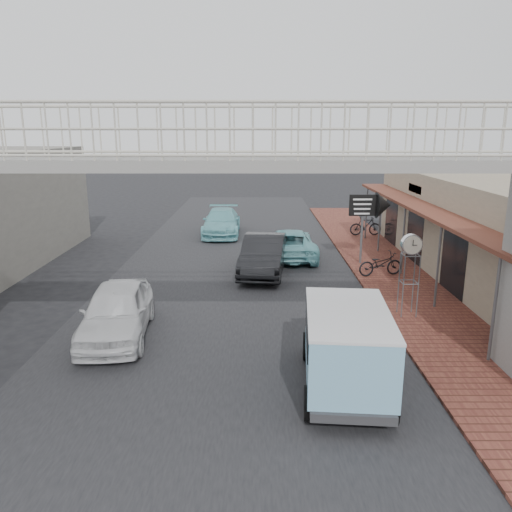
{
  "coord_description": "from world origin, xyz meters",
  "views": [
    {
      "loc": [
        0.95,
        -14.76,
        5.8
      ],
      "look_at": [
        0.93,
        1.17,
        1.8
      ],
      "focal_mm": 35.0,
      "sensor_mm": 36.0,
      "label": 1
    }
  ],
  "objects_px": {
    "angkot_curb": "(290,243)",
    "motorcycle_far": "(366,226)",
    "dark_sedan": "(264,255)",
    "street_clock": "(411,248)",
    "arrow_sign": "(381,206)",
    "white_hatchback": "(117,311)",
    "angkot_far": "(222,222)",
    "angkot_van": "(346,338)",
    "motorcycle_near": "(380,264)"
  },
  "relations": [
    {
      "from": "white_hatchback",
      "to": "arrow_sign",
      "type": "bearing_deg",
      "value": 34.66
    },
    {
      "from": "angkot_far",
      "to": "street_clock",
      "type": "height_order",
      "value": "street_clock"
    },
    {
      "from": "angkot_far",
      "to": "angkot_van",
      "type": "distance_m",
      "value": 18.19
    },
    {
      "from": "street_clock",
      "to": "arrow_sign",
      "type": "height_order",
      "value": "arrow_sign"
    },
    {
      "from": "motorcycle_far",
      "to": "white_hatchback",
      "type": "bearing_deg",
      "value": 139.67
    },
    {
      "from": "motorcycle_near",
      "to": "motorcycle_far",
      "type": "height_order",
      "value": "motorcycle_far"
    },
    {
      "from": "angkot_curb",
      "to": "angkot_far",
      "type": "relative_size",
      "value": 0.97
    },
    {
      "from": "motorcycle_far",
      "to": "street_clock",
      "type": "xyz_separation_m",
      "value": [
        -1.33,
        -12.52,
        1.65
      ]
    },
    {
      "from": "angkot_far",
      "to": "motorcycle_near",
      "type": "relative_size",
      "value": 2.72
    },
    {
      "from": "dark_sedan",
      "to": "street_clock",
      "type": "bearing_deg",
      "value": -42.47
    },
    {
      "from": "dark_sedan",
      "to": "arrow_sign",
      "type": "distance_m",
      "value": 5.57
    },
    {
      "from": "angkot_van",
      "to": "motorcycle_near",
      "type": "distance_m",
      "value": 9.53
    },
    {
      "from": "angkot_van",
      "to": "street_clock",
      "type": "distance_m",
      "value": 5.43
    },
    {
      "from": "angkot_far",
      "to": "motorcycle_far",
      "type": "distance_m",
      "value": 8.15
    },
    {
      "from": "arrow_sign",
      "to": "angkot_curb",
      "type": "bearing_deg",
      "value": 159.16
    },
    {
      "from": "white_hatchback",
      "to": "angkot_van",
      "type": "xyz_separation_m",
      "value": [
        6.05,
        -3.07,
        0.5
      ]
    },
    {
      "from": "angkot_curb",
      "to": "arrow_sign",
      "type": "height_order",
      "value": "arrow_sign"
    },
    {
      "from": "dark_sedan",
      "to": "motorcycle_far",
      "type": "bearing_deg",
      "value": 58.26
    },
    {
      "from": "motorcycle_near",
      "to": "street_clock",
      "type": "bearing_deg",
      "value": 163.92
    },
    {
      "from": "white_hatchback",
      "to": "angkot_far",
      "type": "distance_m",
      "value": 14.79
    },
    {
      "from": "motorcycle_near",
      "to": "motorcycle_far",
      "type": "relative_size",
      "value": 1.04
    },
    {
      "from": "dark_sedan",
      "to": "motorcycle_near",
      "type": "relative_size",
      "value": 2.59
    },
    {
      "from": "white_hatchback",
      "to": "arrow_sign",
      "type": "relative_size",
      "value": 1.42
    },
    {
      "from": "motorcycle_near",
      "to": "arrow_sign",
      "type": "distance_m",
      "value": 2.9
    },
    {
      "from": "angkot_far",
      "to": "street_clock",
      "type": "distance_m",
      "value": 14.9
    },
    {
      "from": "white_hatchback",
      "to": "dark_sedan",
      "type": "distance_m",
      "value": 7.95
    },
    {
      "from": "angkot_van",
      "to": "street_clock",
      "type": "xyz_separation_m",
      "value": [
        2.76,
        4.56,
        1.02
      ]
    },
    {
      "from": "motorcycle_far",
      "to": "arrow_sign",
      "type": "bearing_deg",
      "value": 168.79
    },
    {
      "from": "angkot_van",
      "to": "angkot_curb",
      "type": "bearing_deg",
      "value": 96.92
    },
    {
      "from": "white_hatchback",
      "to": "angkot_curb",
      "type": "bearing_deg",
      "value": 53.5
    },
    {
      "from": "angkot_far",
      "to": "angkot_van",
      "type": "height_order",
      "value": "angkot_van"
    },
    {
      "from": "angkot_van",
      "to": "motorcycle_near",
      "type": "relative_size",
      "value": 2.27
    },
    {
      "from": "angkot_curb",
      "to": "street_clock",
      "type": "bearing_deg",
      "value": 110.9
    },
    {
      "from": "arrow_sign",
      "to": "dark_sedan",
      "type": "bearing_deg",
      "value": -167.41
    },
    {
      "from": "white_hatchback",
      "to": "angkot_far",
      "type": "relative_size",
      "value": 0.89
    },
    {
      "from": "angkot_far",
      "to": "street_clock",
      "type": "xyz_separation_m",
      "value": [
        6.8,
        -13.17,
        1.55
      ]
    },
    {
      "from": "angkot_van",
      "to": "dark_sedan",
      "type": "bearing_deg",
      "value": 104.75
    },
    {
      "from": "arrow_sign",
      "to": "angkot_van",
      "type": "bearing_deg",
      "value": -108.67
    },
    {
      "from": "angkot_van",
      "to": "arrow_sign",
      "type": "xyz_separation_m",
      "value": [
        3.37,
        11.04,
        1.38
      ]
    },
    {
      "from": "dark_sedan",
      "to": "motorcycle_far",
      "type": "distance_m",
      "value": 9.36
    },
    {
      "from": "motorcycle_near",
      "to": "street_clock",
      "type": "xyz_separation_m",
      "value": [
        -0.22,
        -4.47,
        1.69
      ]
    },
    {
      "from": "motorcycle_far",
      "to": "street_clock",
      "type": "distance_m",
      "value": 12.7
    },
    {
      "from": "angkot_far",
      "to": "arrow_sign",
      "type": "xyz_separation_m",
      "value": [
        7.41,
        -6.69,
        1.91
      ]
    },
    {
      "from": "dark_sedan",
      "to": "angkot_van",
      "type": "relative_size",
      "value": 1.14
    },
    {
      "from": "motorcycle_near",
      "to": "motorcycle_far",
      "type": "xyz_separation_m",
      "value": [
        1.11,
        8.05,
        0.05
      ]
    },
    {
      "from": "motorcycle_near",
      "to": "arrow_sign",
      "type": "relative_size",
      "value": 0.59
    },
    {
      "from": "white_hatchback",
      "to": "motorcycle_far",
      "type": "distance_m",
      "value": 17.3
    },
    {
      "from": "dark_sedan",
      "to": "angkot_curb",
      "type": "bearing_deg",
      "value": 71.28
    },
    {
      "from": "angkot_far",
      "to": "angkot_van",
      "type": "relative_size",
      "value": 1.2
    },
    {
      "from": "angkot_curb",
      "to": "motorcycle_far",
      "type": "relative_size",
      "value": 2.74
    }
  ]
}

